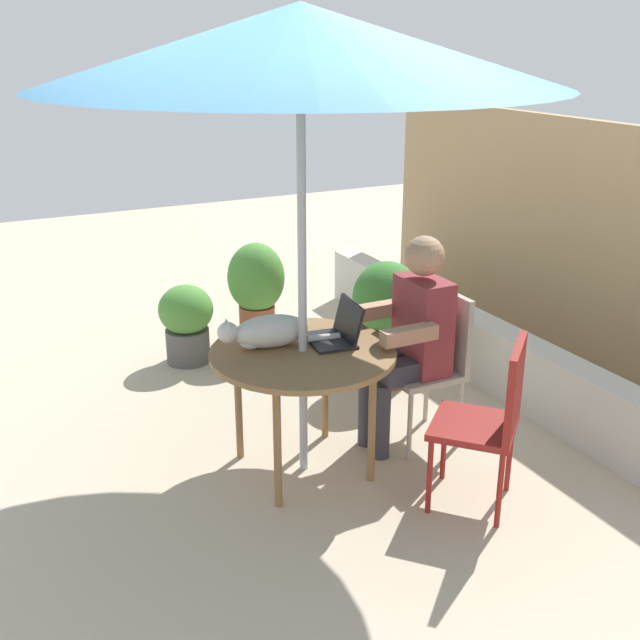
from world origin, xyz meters
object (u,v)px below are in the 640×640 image
object	(u,v)px
chair_empty	(492,413)
potted_plant_near_fence	(186,321)
cat	(266,332)
potted_plant_by_chair	(386,316)
chair_occupied	(433,355)
potted_plant_corner	(256,288)
laptop	(339,330)
patio_table	(303,361)
patio_umbrella	(300,46)
person_seated	(411,331)

from	to	relation	value
chair_empty	potted_plant_near_fence	bearing A→B (deg)	-162.14
cat	potted_plant_by_chair	size ratio (longest dim) A/B	0.76
chair_empty	potted_plant_near_fence	world-z (taller)	chair_empty
cat	chair_empty	bearing A→B (deg)	43.99
chair_occupied	cat	bearing A→B (deg)	-97.37
potted_plant_near_fence	potted_plant_by_chair	world-z (taller)	potted_plant_by_chair
chair_occupied	potted_plant_corner	bearing A→B (deg)	-167.27
chair_occupied	laptop	bearing A→B (deg)	-93.03
potted_plant_near_fence	potted_plant_corner	distance (m)	0.57
laptop	cat	distance (m)	0.39
potted_plant_corner	patio_table	bearing A→B (deg)	-14.20
patio_table	laptop	distance (m)	0.26
laptop	potted_plant_near_fence	distance (m)	1.77
potted_plant_corner	potted_plant_by_chair	bearing A→B (deg)	30.05
chair_occupied	chair_empty	size ratio (longest dim) A/B	1.00
patio_umbrella	laptop	size ratio (longest dim) A/B	7.50
person_seated	potted_plant_near_fence	size ratio (longest dim) A/B	2.13
patio_umbrella	potted_plant_by_chair	size ratio (longest dim) A/B	2.90
patio_umbrella	cat	size ratio (longest dim) A/B	3.81
patio_table	person_seated	bearing A→B (deg)	90.00
patio_table	person_seated	world-z (taller)	person_seated
patio_table	cat	size ratio (longest dim) A/B	1.51
chair_occupied	laptop	distance (m)	0.64
patio_table	potted_plant_near_fence	xyz separation A→B (m)	(-1.71, -0.11, -0.33)
patio_umbrella	potted_plant_corner	xyz separation A→B (m)	(-1.72, 0.44, -1.72)
person_seated	chair_empty	bearing A→B (deg)	0.27
patio_table	potted_plant_corner	size ratio (longest dim) A/B	1.19
chair_occupied	potted_plant_by_chair	world-z (taller)	chair_occupied
cat	chair_occupied	bearing A→B (deg)	82.63
chair_occupied	chair_empty	world-z (taller)	same
patio_table	potted_plant_corner	world-z (taller)	potted_plant_corner
person_seated	potted_plant_by_chair	xyz separation A→B (m)	(-0.78, 0.31, -0.22)
chair_empty	cat	xyz separation A→B (m)	(-0.85, -0.82, 0.27)
patio_table	cat	distance (m)	0.24
person_seated	laptop	bearing A→B (deg)	-94.11
person_seated	cat	distance (m)	0.83
chair_occupied	potted_plant_near_fence	bearing A→B (deg)	-151.24
patio_umbrella	potted_plant_corner	world-z (taller)	patio_umbrella
cat	patio_umbrella	bearing A→B (deg)	49.83
chair_occupied	cat	size ratio (longest dim) A/B	1.37
chair_empty	potted_plant_corner	bearing A→B (deg)	-174.50
cat	potted_plant_corner	xyz separation A→B (m)	(-1.60, 0.59, -0.31)
patio_umbrella	laptop	distance (m)	1.44
patio_table	patio_umbrella	size ratio (longest dim) A/B	0.40
patio_umbrella	person_seated	size ratio (longest dim) A/B	2.01
chair_occupied	potted_plant_corner	size ratio (longest dim) A/B	1.09
patio_table	laptop	world-z (taller)	laptop
cat	potted_plant_corner	distance (m)	1.73
person_seated	potted_plant_near_fence	xyz separation A→B (m)	(-1.71, -0.78, -0.38)
cat	potted_plant_by_chair	world-z (taller)	cat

